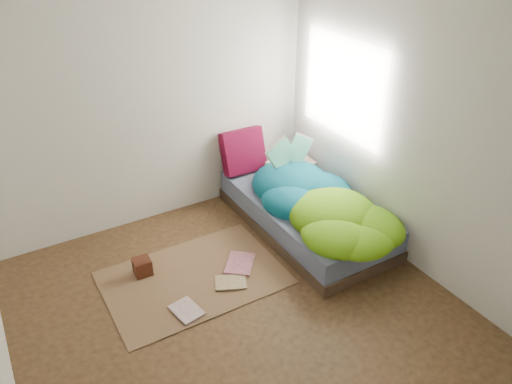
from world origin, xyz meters
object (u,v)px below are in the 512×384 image
at_px(open_book, 291,143).
at_px(floor_book_a, 176,316).
at_px(bed, 305,214).
at_px(pillow_magenta, 243,151).
at_px(floor_book_b, 227,262).
at_px(wooden_box, 142,267).

relative_size(open_book, floor_book_a, 1.71).
bearing_deg(open_book, bed, -98.47).
xyz_separation_m(bed, floor_book_a, (-1.71, -0.56, -0.15)).
distance_m(bed, open_book, 0.76).
xyz_separation_m(pillow_magenta, floor_book_b, (-0.78, -1.05, -0.56)).
relative_size(bed, floor_book_b, 5.91).
distance_m(bed, pillow_magenta, 1.02).
height_order(bed, pillow_magenta, pillow_magenta).
relative_size(pillow_magenta, wooden_box, 3.12).
bearing_deg(floor_book_a, floor_book_b, 20.66).
distance_m(pillow_magenta, open_book, 0.65).
relative_size(bed, wooden_box, 12.80).
bearing_deg(wooden_box, bed, -4.20).
bearing_deg(bed, pillow_magenta, 104.66).
height_order(bed, open_book, open_book).
relative_size(bed, open_book, 4.16).
xyz_separation_m(pillow_magenta, floor_book_a, (-1.47, -1.46, -0.56)).
bearing_deg(open_book, pillow_magenta, 115.46).
distance_m(wooden_box, floor_book_a, 0.69).
bearing_deg(wooden_box, floor_book_a, -86.31).
distance_m(open_book, wooden_box, 1.95).
xyz_separation_m(floor_book_a, floor_book_b, (0.69, 0.41, 0.01)).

